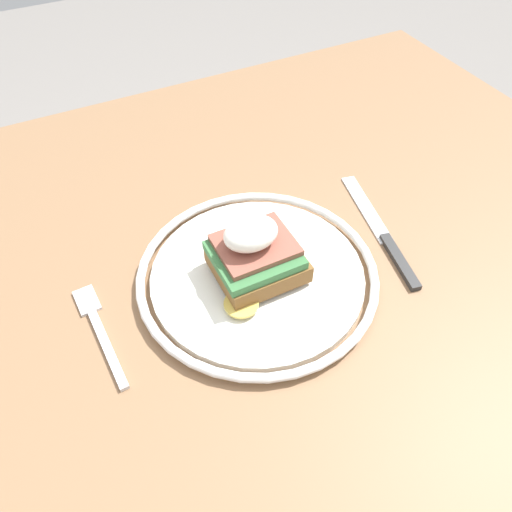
{
  "coord_description": "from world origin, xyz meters",
  "views": [
    {
      "loc": [
        -0.17,
        -0.32,
        1.18
      ],
      "look_at": [
        -0.01,
        0.0,
        0.78
      ],
      "focal_mm": 35.0,
      "sensor_mm": 36.0,
      "label": 1
    }
  ],
  "objects_px": {
    "sandwich": "(254,253)",
    "knife": "(384,237)",
    "plate": "(256,272)",
    "fork": "(99,329)"
  },
  "relations": [
    {
      "from": "plate",
      "to": "fork",
      "type": "relative_size",
      "value": 1.93
    },
    {
      "from": "sandwich",
      "to": "knife",
      "type": "bearing_deg",
      "value": -5.27
    },
    {
      "from": "plate",
      "to": "knife",
      "type": "bearing_deg",
      "value": -5.31
    },
    {
      "from": "fork",
      "to": "knife",
      "type": "relative_size",
      "value": 0.69
    },
    {
      "from": "fork",
      "to": "knife",
      "type": "xyz_separation_m",
      "value": [
        0.34,
        -0.02,
        0.0
      ]
    },
    {
      "from": "plate",
      "to": "sandwich",
      "type": "xyz_separation_m",
      "value": [
        -0.0,
        0.0,
        0.03
      ]
    },
    {
      "from": "plate",
      "to": "knife",
      "type": "distance_m",
      "value": 0.17
    },
    {
      "from": "fork",
      "to": "sandwich",
      "type": "bearing_deg",
      "value": -2.74
    },
    {
      "from": "plate",
      "to": "fork",
      "type": "distance_m",
      "value": 0.18
    },
    {
      "from": "plate",
      "to": "sandwich",
      "type": "distance_m",
      "value": 0.03
    }
  ]
}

